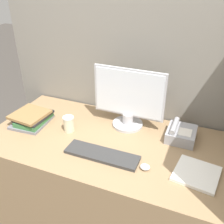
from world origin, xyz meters
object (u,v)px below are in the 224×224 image
object	(u,v)px
coffee_cup	(69,124)
book_stack	(32,118)
monitor	(129,101)
keyboard	(102,155)
desk_telephone	(181,134)
mouse	(145,167)

from	to	relation	value
coffee_cup	book_stack	xyz separation A→B (m)	(-0.29, -0.02, -0.01)
monitor	keyboard	world-z (taller)	monitor
keyboard	book_stack	distance (m)	0.63
monitor	desk_telephone	size ratio (longest dim) A/B	2.53
monitor	desk_telephone	bearing A→B (deg)	-4.56
book_stack	desk_telephone	xyz separation A→B (m)	(1.02, 0.21, -0.00)
coffee_cup	monitor	bearing A→B (deg)	32.07
keyboard	coffee_cup	world-z (taller)	coffee_cup
book_stack	keyboard	bearing A→B (deg)	-13.45
monitor	book_stack	world-z (taller)	monitor
coffee_cup	desk_telephone	bearing A→B (deg)	14.66
mouse	desk_telephone	xyz separation A→B (m)	(0.13, 0.37, 0.03)
keyboard	mouse	distance (m)	0.27
keyboard	book_stack	size ratio (longest dim) A/B	1.64
mouse	coffee_cup	bearing A→B (deg)	163.26
mouse	book_stack	world-z (taller)	book_stack
monitor	mouse	distance (m)	0.50
monitor	book_stack	bearing A→B (deg)	-159.64
book_stack	desk_telephone	size ratio (longest dim) A/B	1.41
keyboard	book_stack	world-z (taller)	book_stack
mouse	desk_telephone	distance (m)	0.39
monitor	coffee_cup	bearing A→B (deg)	-147.93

